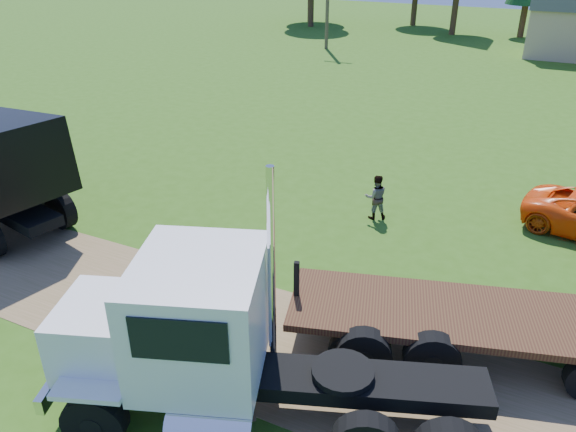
% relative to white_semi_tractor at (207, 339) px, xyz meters
% --- Properties ---
extents(ground, '(140.00, 140.00, 0.00)m').
position_rel_white_semi_tractor_xyz_m(ground, '(0.94, 2.23, -1.72)').
color(ground, '#2F5713').
rests_on(ground, ground).
extents(dirt_track, '(120.00, 4.20, 0.01)m').
position_rel_white_semi_tractor_xyz_m(dirt_track, '(0.94, 2.23, -1.72)').
color(dirt_track, brown).
rests_on(dirt_track, ground).
extents(white_semi_tractor, '(8.47, 5.25, 5.05)m').
position_rel_white_semi_tractor_xyz_m(white_semi_tractor, '(0.00, 0.00, 0.00)').
color(white_semi_tractor, black).
rests_on(white_semi_tractor, ground).
extents(flatbed_trailer, '(8.11, 4.39, 1.99)m').
position_rel_white_semi_tractor_xyz_m(flatbed_trailer, '(4.16, 3.91, -0.87)').
color(flatbed_trailer, '#391C12').
rests_on(flatbed_trailer, ground).
extents(spectator_b, '(0.94, 0.88, 1.54)m').
position_rel_white_semi_tractor_xyz_m(spectator_b, '(0.28, 9.53, -0.95)').
color(spectator_b, '#999999').
rests_on(spectator_b, ground).
extents(tan_shed, '(6.20, 5.40, 4.70)m').
position_rel_white_semi_tractor_xyz_m(tan_shed, '(4.94, 42.23, 0.70)').
color(tan_shed, tan).
rests_on(tan_shed, ground).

